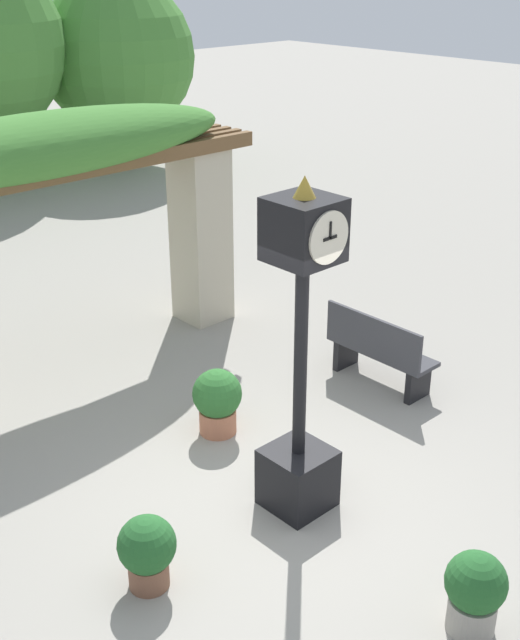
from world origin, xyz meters
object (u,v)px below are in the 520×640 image
(pedestal_clock, at_px, (300,371))
(park_bench, at_px, (379,351))
(potted_plant_near_right, at_px, (217,400))
(potted_plant_far_left, at_px, (475,591))
(potted_plant_near_left, at_px, (147,550))

(pedestal_clock, bearing_deg, park_bench, 22.52)
(pedestal_clock, height_order, potted_plant_near_right, pedestal_clock)
(potted_plant_near_right, bearing_deg, pedestal_clock, -100.12)
(potted_plant_far_left, bearing_deg, pedestal_clock, 86.19)
(pedestal_clock, distance_m, park_bench, 2.65)
(potted_plant_near_right, relative_size, potted_plant_far_left, 1.05)
(potted_plant_near_right, distance_m, potted_plant_far_left, 3.38)
(potted_plant_far_left, distance_m, park_bench, 3.76)
(pedestal_clock, relative_size, potted_plant_near_right, 4.27)
(potted_plant_near_right, bearing_deg, potted_plant_far_left, -96.50)
(park_bench, bearing_deg, potted_plant_far_left, 140.08)
(pedestal_clock, xyz_separation_m, potted_plant_far_left, (-0.13, -1.93, -1.01))
(pedestal_clock, xyz_separation_m, park_bench, (2.28, 0.95, -0.95))
(potted_plant_near_left, height_order, potted_plant_far_left, potted_plant_far_left)
(potted_plant_near_left, distance_m, potted_plant_near_right, 2.30)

